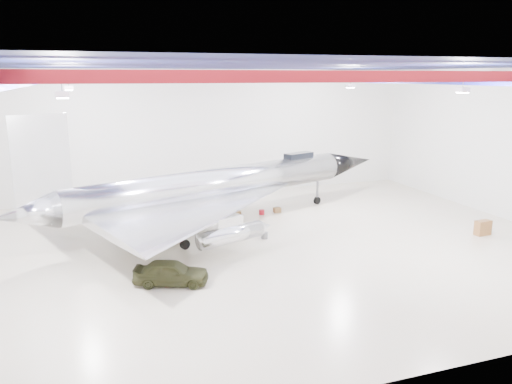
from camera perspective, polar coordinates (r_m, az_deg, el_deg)
name	(u,v)px	position (r m, az deg, el deg)	size (l,w,h in m)	color
floor	(250,247)	(31.35, -0.68, -6.29)	(40.00, 40.00, 0.00)	beige
wall_back	(196,133)	(44.34, -6.84, 6.67)	(40.00, 40.00, 0.00)	silver
wall_right	(511,145)	(40.84, 27.10, 4.77)	(30.00, 30.00, 0.00)	silver
ceiling	(250,66)	(29.57, -0.74, 14.25)	(40.00, 40.00, 0.00)	#0A0F38
ceiling_structure	(250,78)	(29.57, -0.74, 12.94)	(39.50, 29.50, 1.08)	maroon
jet_aircraft	(217,188)	(34.97, -4.44, 0.45)	(29.82, 22.57, 8.44)	silver
jeep	(171,272)	(26.12, -9.69, -9.05)	(1.53, 3.80, 1.30)	#2F3118
desk	(483,228)	(36.78, 24.50, -3.74)	(1.09, 0.55, 1.00)	brown
crate_ply	(177,237)	(32.98, -9.01, -5.10)	(0.57, 0.46, 0.40)	olive
toolbox_red	(214,211)	(38.91, -4.82, -2.20)	(0.46, 0.37, 0.33)	maroon
engine_drum	(264,235)	(32.90, 0.97, -4.97)	(0.45, 0.45, 0.40)	#59595B
parts_bin	(277,210)	(39.05, 2.43, -2.07)	(0.54, 0.43, 0.38)	olive
tool_chest	(262,212)	(38.43, 0.66, -2.31)	(0.42, 0.42, 0.38)	maroon
oil_barrel	(237,214)	(37.74, -2.21, -2.56)	(0.63, 0.50, 0.44)	olive
spares_box	(277,209)	(39.59, 2.45, -1.91)	(0.34, 0.34, 0.31)	#59595B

